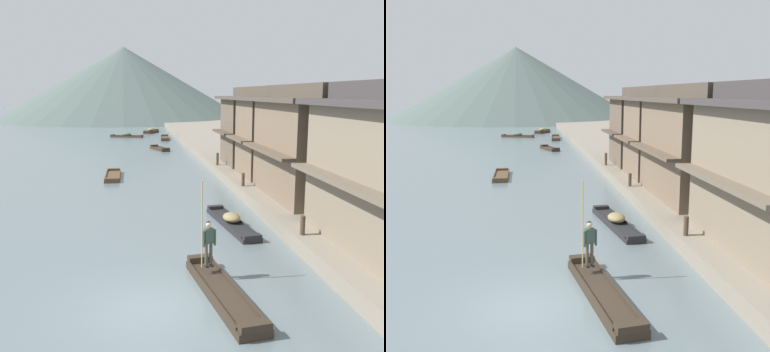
# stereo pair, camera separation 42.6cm
# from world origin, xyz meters

# --- Properties ---
(ground_plane) EXTENTS (400.00, 400.00, 0.00)m
(ground_plane) POSITION_xyz_m (0.00, 0.00, 0.00)
(ground_plane) COLOR slate
(riverbank_right) EXTENTS (18.00, 110.00, 0.67)m
(riverbank_right) POSITION_xyz_m (15.12, 30.00, 0.33)
(riverbank_right) COLOR gray
(riverbank_right) RESTS_ON ground
(boat_foreground_poled) EXTENTS (1.68, 5.39, 0.47)m
(boat_foreground_poled) POSITION_xyz_m (2.41, 0.44, 0.15)
(boat_foreground_poled) COLOR #33281E
(boat_foreground_poled) RESTS_ON ground
(boatman_person) EXTENTS (0.54, 0.34, 3.04)m
(boatman_person) POSITION_xyz_m (2.19, 1.88, 1.48)
(boatman_person) COLOR black
(boatman_person) RESTS_ON boat_foreground_poled
(boat_moored_nearest) EXTENTS (2.72, 3.92, 0.83)m
(boat_moored_nearest) POSITION_xyz_m (2.91, 59.55, 0.31)
(boat_moored_nearest) COLOR #33281E
(boat_moored_nearest) RESTS_ON ground
(boat_moored_second) EXTENTS (1.50, 5.73, 0.40)m
(boat_moored_second) POSITION_xyz_m (4.38, 49.59, 0.13)
(boat_moored_second) COLOR #423328
(boat_moored_second) RESTS_ON ground
(boat_moored_third) EXTENTS (1.55, 5.54, 0.64)m
(boat_moored_third) POSITION_xyz_m (4.40, 7.88, 0.20)
(boat_moored_third) COLOR #232326
(boat_moored_third) RESTS_ON ground
(boat_moored_far) EXTENTS (1.10, 4.58, 0.35)m
(boat_moored_far) POSITION_xyz_m (-1.78, 21.33, 0.12)
(boat_moored_far) COLOR brown
(boat_moored_far) RESTS_ON ground
(boat_midriver_drifting) EXTENTS (4.83, 2.42, 0.72)m
(boat_midriver_drifting) POSITION_xyz_m (-0.96, 52.82, 0.25)
(boat_midriver_drifting) COLOR #423328
(boat_midriver_drifting) RESTS_ON ground
(boat_midriver_upstream) EXTENTS (2.13, 3.82, 0.42)m
(boat_midriver_upstream) POSITION_xyz_m (2.85, 37.57, 0.14)
(boat_midriver_upstream) COLOR #33281E
(boat_midriver_upstream) RESTS_ON ground
(house_waterfront_second) EXTENTS (5.70, 8.09, 6.14)m
(house_waterfront_second) POSITION_xyz_m (9.50, 10.71, 3.66)
(house_waterfront_second) COLOR #75604C
(house_waterfront_second) RESTS_ON riverbank_right
(house_waterfront_tall) EXTENTS (6.51, 5.41, 6.14)m
(house_waterfront_tall) POSITION_xyz_m (9.90, 17.06, 3.68)
(house_waterfront_tall) COLOR #75604C
(house_waterfront_tall) RESTS_ON riverbank_right
(house_waterfront_narrow) EXTENTS (6.86, 5.58, 6.14)m
(house_waterfront_narrow) POSITION_xyz_m (10.07, 22.35, 3.68)
(house_waterfront_narrow) COLOR brown
(house_waterfront_narrow) RESTS_ON riverbank_right
(mooring_post_dock_near) EXTENTS (0.20, 0.20, 0.79)m
(mooring_post_dock_near) POSITION_xyz_m (6.47, 4.15, 1.06)
(mooring_post_dock_near) COLOR #473828
(mooring_post_dock_near) RESTS_ON riverbank_right
(mooring_post_dock_mid) EXTENTS (0.20, 0.20, 0.81)m
(mooring_post_dock_mid) POSITION_xyz_m (6.47, 13.84, 1.07)
(mooring_post_dock_mid) COLOR #473828
(mooring_post_dock_mid) RESTS_ON riverbank_right
(mooring_post_dock_far) EXTENTS (0.20, 0.20, 0.97)m
(mooring_post_dock_far) POSITION_xyz_m (6.47, 22.07, 1.15)
(mooring_post_dock_far) COLOR #473828
(mooring_post_dock_far) RESTS_ON riverbank_right
(hill_far_west) EXTENTS (61.97, 61.97, 17.72)m
(hill_far_west) POSITION_xyz_m (-1.74, 102.73, 8.86)
(hill_far_west) COLOR #4C5B56
(hill_far_west) RESTS_ON ground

